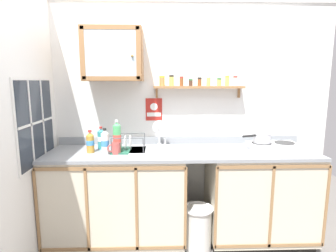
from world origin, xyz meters
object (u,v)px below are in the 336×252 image
hot_plate_stove (274,147)px  bottle_soda_green_1 (117,138)px  wall_cabinet (113,55)px  trash_bin (198,228)px  sink (157,152)px  bottle_opaque_white_3 (105,142)px  bottle_juice_amber_0 (90,142)px  dish_rack (128,147)px  mug (116,148)px  warning_sign (154,110)px  saucepan (262,138)px  bottle_detergent_teal_2 (101,139)px

hot_plate_stove → bottle_soda_green_1: 1.53m
wall_cabinet → trash_bin: 1.86m
sink → bottle_opaque_white_3: 0.51m
sink → bottle_juice_amber_0: 0.64m
sink → dish_rack: size_ratio=1.59×
mug → wall_cabinet: (-0.04, 0.25, 0.87)m
bottle_opaque_white_3 → warning_sign: 0.66m
wall_cabinet → trash_bin: bearing=-22.1°
bottle_soda_green_1 → mug: (-0.01, -0.04, -0.09)m
wall_cabinet → bottle_soda_green_1: bearing=-77.9°
wall_cabinet → warning_sign: (0.39, 0.15, -0.55)m
bottle_opaque_white_3 → warning_sign: warning_sign is taller
saucepan → warning_sign: warning_sign is taller
sink → bottle_soda_green_1: bearing=-166.3°
sink → wall_cabinet: bearing=163.8°
mug → bottle_soda_green_1: bearing=74.7°
dish_rack → bottle_soda_green_1: bearing=-145.5°
mug → wall_cabinet: size_ratio=0.21×
warning_sign → dish_rack: bearing=-130.3°
sink → dish_rack: 0.29m
sink → bottle_detergent_teal_2: sink is taller
sink → wall_cabinet: (-0.42, 0.12, 0.94)m
bottle_soda_green_1 → wall_cabinet: bearing=102.1°
saucepan → trash_bin: bearing=-163.2°
hot_plate_stove → saucepan: bearing=169.7°
saucepan → wall_cabinet: (-1.46, 0.13, 0.80)m
mug → bottle_detergent_teal_2: bearing=131.7°
bottle_soda_green_1 → mug: 0.10m
bottle_soda_green_1 → wall_cabinet: size_ratio=0.55×
saucepan → warning_sign: 1.13m
bottle_soda_green_1 → mug: size_ratio=2.62×
sink → trash_bin: sink is taller
bottle_detergent_teal_2 → dish_rack: 0.30m
bottle_detergent_teal_2 → dish_rack: bottle_detergent_teal_2 is taller
mug → saucepan: bearing=4.7°
wall_cabinet → mug: bearing=-82.0°
bottle_opaque_white_3 → mug: bearing=3.1°
sink → hot_plate_stove: size_ratio=1.06×
hot_plate_stove → warning_sign: warning_sign is taller
bottle_juice_amber_0 → bottle_detergent_teal_2: 0.15m
dish_rack → wall_cabinet: (-0.14, 0.15, 0.89)m
bottle_opaque_white_3 → wall_cabinet: bearing=76.8°
sink → bottle_opaque_white_3: bearing=-164.3°
sink → bottle_detergent_teal_2: bearing=173.3°
sink → trash_bin: (0.39, -0.21, -0.70)m
bottle_soda_green_1 → bottle_detergent_teal_2: bearing=139.6°
bottle_juice_amber_0 → bottle_soda_green_1: (0.26, -0.02, 0.05)m
saucepan → mug: 1.43m
bottle_detergent_teal_2 → bottle_opaque_white_3: bearing=-68.6°
hot_plate_stove → warning_sign: size_ratio=2.03×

